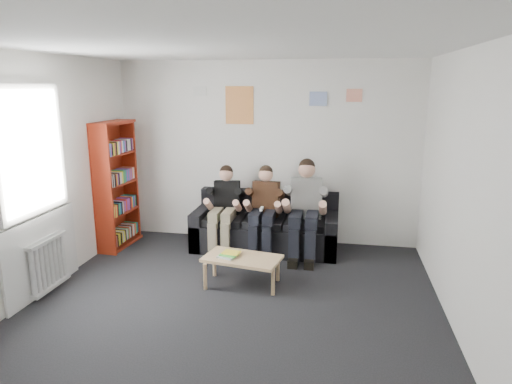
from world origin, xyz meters
TOP-DOWN VIEW (x-y plane):
  - room_shell at (0.00, 0.00)m, footprint 5.00×5.00m
  - sofa at (0.07, 2.11)m, footprint 2.07×0.85m
  - bookshelf at (-2.08, 1.82)m, footprint 0.28×0.83m
  - coffee_table at (-0.00, 0.79)m, footprint 0.89×0.49m
  - game_cases at (-0.16, 0.77)m, footprint 0.24×0.21m
  - person_left at (-0.51, 1.92)m, footprint 0.37×0.78m
  - person_middle at (0.07, 1.92)m, footprint 0.37×0.80m
  - person_right at (0.64, 1.91)m, footprint 0.43×0.92m
  - radiator at (-2.15, 0.20)m, footprint 0.10×0.64m
  - window at (-2.22, 0.20)m, footprint 0.05×1.30m
  - poster_large at (-0.40, 2.49)m, footprint 0.42×0.01m
  - poster_blue at (0.75, 2.49)m, footprint 0.25×0.01m
  - poster_pink at (1.25, 2.49)m, footprint 0.22×0.01m
  - poster_sign at (-1.00, 2.49)m, footprint 0.20×0.01m

SIDE VIEW (x-z plane):
  - sofa at x=0.07m, z-range -0.11..0.69m
  - coffee_table at x=0.00m, z-range 0.14..0.49m
  - radiator at x=-2.15m, z-range 0.05..0.65m
  - game_cases at x=-0.16m, z-range 0.36..0.40m
  - person_left at x=-0.51m, z-range 0.00..1.22m
  - person_middle at x=0.07m, z-range 0.00..1.24m
  - person_right at x=0.64m, z-range -0.01..1.33m
  - bookshelf at x=-2.08m, z-range 0.00..1.85m
  - window at x=-2.22m, z-range -0.15..2.21m
  - room_shell at x=0.00m, z-range -1.15..3.85m
  - poster_large at x=-0.40m, z-range 1.77..2.32m
  - poster_blue at x=0.75m, z-range 2.05..2.25m
  - poster_pink at x=1.25m, z-range 2.11..2.29m
  - poster_sign at x=-1.00m, z-range 2.18..2.32m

